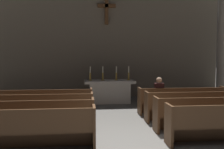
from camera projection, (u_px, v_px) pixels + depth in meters
ground_plane at (132, 146)px, 5.51m from camera, size 80.00×80.00×0.00m
pew_left_row_1 at (20, 129)px, 5.19m from camera, size 3.20×0.50×0.95m
pew_left_row_2 at (31, 118)px, 6.21m from camera, size 3.20×0.50×0.95m
pew_left_row_3 at (39, 109)px, 7.22m from camera, size 3.20×0.50×0.95m
pew_left_row_4 at (45, 103)px, 8.24m from camera, size 3.20×0.50×0.95m
pew_right_row_2 at (212, 113)px, 6.71m from camera, size 3.20×0.50×0.95m
pew_right_row_3 at (195, 106)px, 7.72m from camera, size 3.20×0.50×0.95m
pew_right_row_4 at (183, 100)px, 8.74m from camera, size 3.20×0.50×0.95m
altar at (110, 91)px, 10.76m from camera, size 2.20×0.90×1.01m
candlestick_outer_left at (90, 76)px, 10.63m from camera, size 0.16×0.16×0.61m
candlestick_inner_left at (103, 76)px, 10.68m from camera, size 0.16×0.16×0.61m
candlestick_inner_right at (116, 76)px, 10.75m from camera, size 0.16×0.16×0.61m
candlestick_outer_right at (129, 76)px, 10.80m from camera, size 0.16×0.16×0.61m
apse_with_cross at (106, 19)px, 12.31m from camera, size 11.74×0.42×7.94m
lone_worshipper at (158, 95)px, 8.67m from camera, size 0.32×0.43×1.32m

